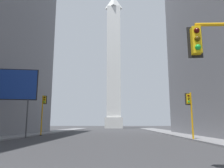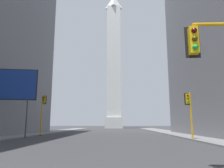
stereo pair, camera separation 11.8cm
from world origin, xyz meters
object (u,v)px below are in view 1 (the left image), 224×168
(obelisk, at_px, (114,61))
(billboard_sign, at_px, (11,85))
(traffic_light_mid_right, at_px, (190,108))
(traffic_light_mid_left, at_px, (43,109))

(obelisk, xyz_separation_m, billboard_sign, (-11.67, -63.29, -21.85))
(traffic_light_mid_right, height_order, traffic_light_mid_left, traffic_light_mid_left)
(traffic_light_mid_right, bearing_deg, obelisk, 98.65)
(traffic_light_mid_right, xyz_separation_m, traffic_light_mid_left, (-19.65, 9.24, 0.62))
(obelisk, distance_m, billboard_sign, 67.96)
(traffic_light_mid_left, relative_size, billboard_sign, 0.70)
(traffic_light_mid_left, xyz_separation_m, billboard_sign, (-2.07, -6.48, 2.57))
(billboard_sign, bearing_deg, obelisk, 79.55)
(traffic_light_mid_right, distance_m, traffic_light_mid_left, 21.72)
(obelisk, height_order, traffic_light_mid_right, obelisk)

